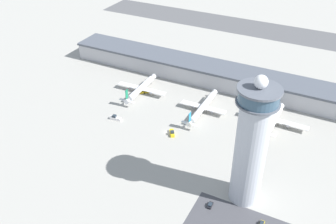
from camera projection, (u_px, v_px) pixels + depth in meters
The scene contains 12 objects.
ground_plane at pixel (167, 132), 223.88m from camera, with size 1000.00×1000.00×0.00m, color #9E9B93.
terminal_building at pixel (210, 73), 272.08m from camera, with size 221.29×25.00×13.66m.
runway_strip at pixel (255, 28), 365.64m from camera, with size 331.93×44.00×0.01m, color #515154.
control_tower at pixel (251, 144), 162.90m from camera, with size 18.33×18.33×65.86m.
airplane_gate_alpha at pixel (141, 88), 259.60m from camera, with size 36.31×39.79×12.53m.
airplane_gate_bravo at pixel (203, 107), 239.75m from camera, with size 30.38×43.92×11.86m.
airplane_gate_charlie at pixel (274, 119), 228.27m from camera, with size 41.71×35.39×12.42m.
service_truck_catering at pixel (115, 118), 234.33m from camera, with size 7.48×3.25×3.15m.
service_truck_fuel at pixel (144, 91), 262.11m from camera, with size 6.83×6.37×3.13m.
service_truck_baggage at pixel (172, 133), 221.55m from camera, with size 5.71×7.05×2.74m.
car_green_van at pixel (210, 205), 175.04m from camera, with size 2.05×4.24×1.55m.
car_yellow_taxi at pixel (262, 224), 165.80m from camera, with size 1.94×4.27×1.60m.
Camera 1 is at (82.28, -160.10, 133.66)m, focal length 40.00 mm.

